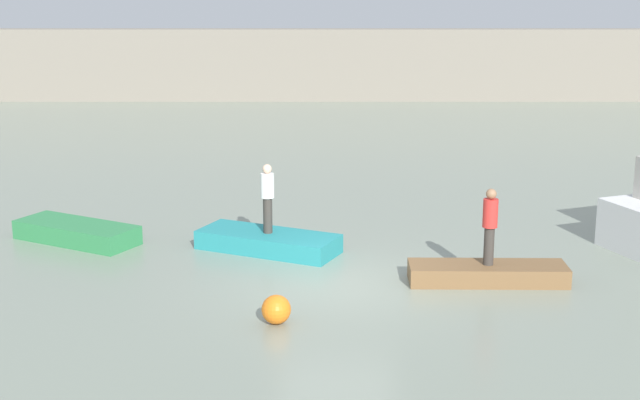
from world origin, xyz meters
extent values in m
plane|color=gray|center=(0.00, 0.00, 0.00)|extent=(120.00, 120.00, 0.00)
cube|color=gray|center=(0.00, 29.51, 1.86)|extent=(80.00, 1.20, 3.72)
cube|color=#2D7F47|center=(-6.43, 3.36, 0.24)|extent=(3.37, 2.57, 0.47)
cube|color=teal|center=(-1.62, 2.57, 0.23)|extent=(3.61, 2.58, 0.45)
cube|color=brown|center=(3.25, 0.25, 0.20)|extent=(3.40, 1.00, 0.41)
cylinder|color=#38332D|center=(-1.62, 2.57, 0.89)|extent=(0.22, 0.22, 0.87)
cylinder|color=white|center=(-1.62, 2.57, 1.61)|extent=(0.32, 0.32, 0.59)
sphere|color=beige|center=(-1.62, 2.57, 2.02)|extent=(0.22, 0.22, 0.22)
cylinder|color=#38332D|center=(3.25, 0.25, 0.82)|extent=(0.22, 0.22, 0.84)
cylinder|color=red|center=(3.25, 0.25, 1.55)|extent=(0.32, 0.32, 0.61)
sphere|color=#936B4C|center=(3.25, 0.25, 1.97)|extent=(0.23, 0.23, 0.23)
sphere|color=orange|center=(-1.20, -2.14, 0.28)|extent=(0.57, 0.57, 0.57)
camera|label=1|loc=(-0.37, -18.47, 6.49)|focal=51.22mm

